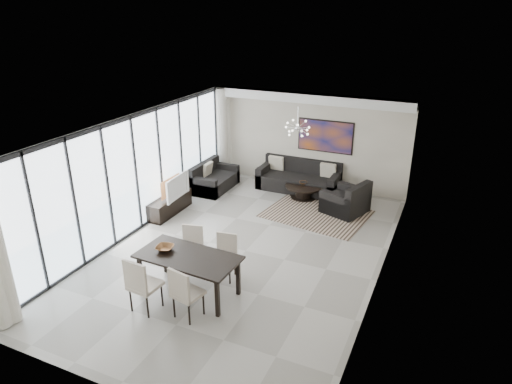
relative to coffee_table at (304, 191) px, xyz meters
The scene contains 20 objects.
room_shell 3.74m from the coffee_table, 85.94° to the right, with size 6.00×9.00×2.90m.
window_wall 4.84m from the coffee_table, 131.01° to the right, with size 0.37×8.95×2.90m.
soffit 2.68m from the coffee_table, 105.31° to the left, with size 5.98×0.40×0.26m, color white.
painting 1.74m from the coffee_table, 73.01° to the left, with size 1.68×0.04×0.98m, color #AA4F17.
chandelier 2.37m from the coffee_table, 85.09° to the right, with size 0.66×0.66×0.71m.
rug 1.17m from the coffee_table, 53.44° to the right, with size 2.63×2.03×0.01m, color black.
coffee_table is the anchor object (origin of this frame).
bowl_coffee 0.22m from the coffee_table, 127.17° to the left, with size 0.25×0.25×0.08m, color brown.
sofa_main 0.65m from the coffee_table, 122.09° to the left, with size 2.45×1.00×0.89m.
loveseat 2.80m from the coffee_table, behind, with size 0.91×1.62×0.81m.
armchair 1.47m from the coffee_table, 19.61° to the right, with size 1.29×1.32×0.88m.
side_table 1.71m from the coffee_table, 159.64° to the left, with size 0.35×0.35×0.49m.
tv_console 3.89m from the coffee_table, 139.80° to the right, with size 0.43×1.54×0.48m, color black.
television 3.79m from the coffee_table, 138.70° to the right, with size 1.07×0.14×0.62m, color gray.
dining_table 5.49m from the coffee_table, 95.39° to the right, with size 2.03×1.09×0.83m.
dining_chair_sw 6.42m from the coffee_table, 98.73° to the right, with size 0.55×0.55×1.11m.
dining_chair_se 6.19m from the coffee_table, 91.45° to the right, with size 0.57×0.57×1.04m.
dining_chair_nw 4.74m from the coffee_table, 101.54° to the right, with size 0.54×0.54×0.98m.
dining_chair_ne 4.63m from the coffee_table, 91.75° to the right, with size 0.50×0.50×0.96m.
bowl_dining 5.57m from the coffee_table, 100.87° to the right, with size 0.35×0.35×0.08m, color brown.
Camera 1 is at (4.01, -8.29, 5.31)m, focal length 32.00 mm.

